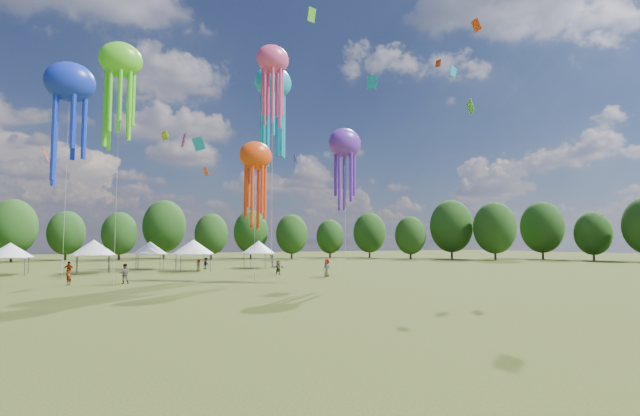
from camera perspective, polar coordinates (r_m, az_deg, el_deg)
name	(u,v)px	position (r m, az deg, el deg)	size (l,w,h in m)	color
ground	(454,374)	(14.89, 16.41, -19.24)	(300.00, 300.00, 0.00)	#384416
spectator_near	(124,274)	(46.42, -23.19, -7.53)	(0.90, 0.70, 1.85)	gray
spectators_far	(232,266)	(58.60, -10.90, -7.08)	(27.52, 20.79, 1.92)	gray
festival_tents	(149,248)	(64.67, -20.54, -4.66)	(35.42, 12.50, 4.16)	#47474C
show_kites	(215,104)	(55.50, -13.00, 12.46)	(29.36, 23.63, 28.73)	#59DF24
small_kites	(200,20)	(59.64, -14.70, 21.66)	(67.09, 59.00, 42.23)	#59DF24
treeline	(137,224)	(73.40, -21.82, -1.83)	(201.57, 95.24, 13.43)	#38281C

